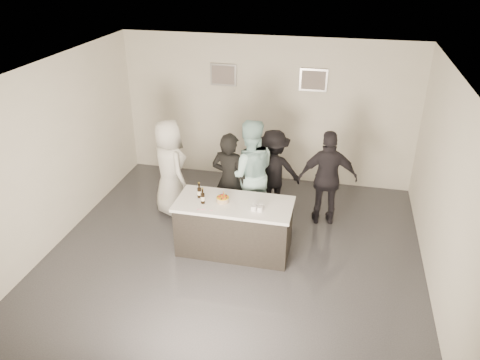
{
  "coord_description": "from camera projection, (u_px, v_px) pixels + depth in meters",
  "views": [
    {
      "loc": [
        1.48,
        -6.06,
        4.56
      ],
      "look_at": [
        0.0,
        0.5,
        1.15
      ],
      "focal_mm": 35.0,
      "sensor_mm": 36.0,
      "label": 1
    }
  ],
  "objects": [
    {
      "name": "wall_right",
      "position": [
        447.0,
        195.0,
        6.36
      ],
      "size": [
        0.04,
        6.0,
        3.0
      ],
      "primitive_type": "cube",
      "color": "silver",
      "rests_on": "ground"
    },
    {
      "name": "person_main_blue",
      "position": [
        249.0,
        173.0,
        8.15
      ],
      "size": [
        1.14,
        1.01,
        1.96
      ],
      "primitive_type": "imported",
      "rotation": [
        0.0,
        0.0,
        3.46
      ],
      "color": "#A4D6D7",
      "rests_on": "ground"
    },
    {
      "name": "ceiling",
      "position": [
        232.0,
        74.0,
        6.27
      ],
      "size": [
        6.0,
        6.0,
        0.0
      ],
      "primitive_type": "plane",
      "rotation": [
        3.14,
        0.0,
        0.0
      ],
      "color": "white"
    },
    {
      "name": "person_guest_left",
      "position": [
        170.0,
        168.0,
        8.51
      ],
      "size": [
        1.05,
        1.03,
        1.82
      ],
      "primitive_type": "imported",
      "rotation": [
        0.0,
        0.0,
        2.39
      ],
      "color": "silver",
      "rests_on": "ground"
    },
    {
      "name": "wall_left",
      "position": [
        52.0,
        156.0,
        7.54
      ],
      "size": [
        0.04,
        6.0,
        3.0
      ],
      "primitive_type": "cube",
      "color": "silver",
      "rests_on": "ground"
    },
    {
      "name": "picture_right",
      "position": [
        313.0,
        80.0,
        9.03
      ],
      "size": [
        0.54,
        0.04,
        0.44
      ],
      "primitive_type": "cube",
      "color": "#B2B2B7",
      "rests_on": "wall_back"
    },
    {
      "name": "candles",
      "position": [
        206.0,
        210.0,
        7.19
      ],
      "size": [
        0.24,
        0.08,
        0.01
      ],
      "primitive_type": "cube",
      "color": "pink",
      "rests_on": "bar_counter"
    },
    {
      "name": "tumbler_cluster",
      "position": [
        258.0,
        207.0,
        7.19
      ],
      "size": [
        0.19,
        0.19,
        0.08
      ],
      "primitive_type": "cube",
      "color": "#BF7D12",
      "rests_on": "bar_counter"
    },
    {
      "name": "wall_back",
      "position": [
        267.0,
        111.0,
        9.55
      ],
      "size": [
        6.0,
        0.04,
        3.0
      ],
      "primitive_type": "cube",
      "color": "silver",
      "rests_on": "ground"
    },
    {
      "name": "wall_front",
      "position": [
        157.0,
        313.0,
        4.34
      ],
      "size": [
        6.0,
        0.04,
        3.0
      ],
      "primitive_type": "cube",
      "color": "silver",
      "rests_on": "ground"
    },
    {
      "name": "person_guest_back",
      "position": [
        273.0,
        172.0,
        8.6
      ],
      "size": [
        1.18,
        0.91,
        1.61
      ],
      "primitive_type": "imported",
      "rotation": [
        0.0,
        0.0,
        3.48
      ],
      "color": "black",
      "rests_on": "ground"
    },
    {
      "name": "person_main_black",
      "position": [
        229.0,
        182.0,
        8.06
      ],
      "size": [
        0.72,
        0.54,
        1.78
      ],
      "primitive_type": "imported",
      "rotation": [
        0.0,
        0.0,
        2.95
      ],
      "color": "black",
      "rests_on": "ground"
    },
    {
      "name": "floor",
      "position": [
        233.0,
        256.0,
        7.62
      ],
      "size": [
        6.0,
        6.0,
        0.0
      ],
      "primitive_type": "plane",
      "color": "#3D3D42",
      "rests_on": "ground"
    },
    {
      "name": "picture_left",
      "position": [
        223.0,
        75.0,
        9.39
      ],
      "size": [
        0.54,
        0.04,
        0.44
      ],
      "primitive_type": "cube",
      "color": "#B2B2B7",
      "rests_on": "wall_back"
    },
    {
      "name": "person_guest_right",
      "position": [
        328.0,
        178.0,
        8.2
      ],
      "size": [
        1.09,
        0.59,
        1.76
      ],
      "primitive_type": "imported",
      "rotation": [
        0.0,
        0.0,
        3.31
      ],
      "color": "black",
      "rests_on": "ground"
    },
    {
      "name": "cake",
      "position": [
        223.0,
        199.0,
        7.4
      ],
      "size": [
        0.2,
        0.2,
        0.07
      ],
      "primitive_type": "cylinder",
      "color": "gold",
      "rests_on": "bar_counter"
    },
    {
      "name": "beer_bottle_b",
      "position": [
        203.0,
        196.0,
        7.31
      ],
      "size": [
        0.07,
        0.07,
        0.26
      ],
      "primitive_type": "cylinder",
      "color": "black",
      "rests_on": "bar_counter"
    },
    {
      "name": "beer_bottle_a",
      "position": [
        199.0,
        190.0,
        7.48
      ],
      "size": [
        0.07,
        0.07,
        0.26
      ],
      "primitive_type": "cylinder",
      "color": "black",
      "rests_on": "bar_counter"
    },
    {
      "name": "bar_counter",
      "position": [
        234.0,
        227.0,
        7.59
      ],
      "size": [
        1.86,
        0.86,
        0.9
      ],
      "primitive_type": "cube",
      "color": "white",
      "rests_on": "ground"
    }
  ]
}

